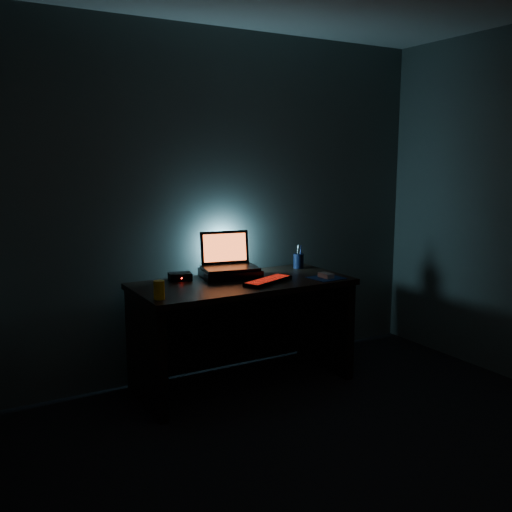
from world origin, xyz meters
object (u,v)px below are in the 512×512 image
Objects in this scene: pen_cup at (299,261)px; juice_glass at (159,290)px; keyboard at (268,281)px; router at (180,277)px; laptop at (228,260)px; mouse at (326,275)px.

juice_glass is at bearing -162.42° from pen_cup.
pen_cup is (0.47, 0.33, 0.04)m from keyboard.
router reaches higher than keyboard.
laptop is 3.70× the size of juice_glass.
keyboard is 2.39× the size of router.
pen_cup reaches higher than keyboard.
laptop is 3.91× the size of mouse.
laptop is 0.37m from router.
juice_glass is at bearing -138.71° from laptop.
keyboard is at bearing 5.51° from juice_glass.
mouse is at bearing -25.69° from laptop.
pen_cup is 0.96m from router.
laptop is 3.73× the size of pen_cup.
pen_cup is at bearing 9.91° from laptop.
pen_cup is (0.04, 0.41, 0.04)m from mouse.
pen_cup reaches higher than mouse.
mouse is at bearing -34.09° from keyboard.
keyboard is at bearing -25.21° from router.
laptop is 0.79m from juice_glass.
juice_glass is (-0.81, -0.08, 0.04)m from keyboard.
keyboard is 0.81m from juice_glass.
router is at bearing 119.52° from keyboard.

